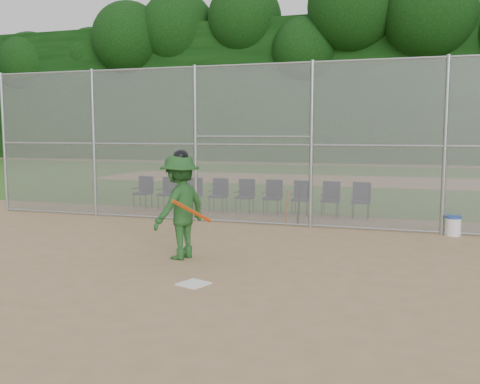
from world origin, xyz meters
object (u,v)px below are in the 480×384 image
(water_cooler, at_px, (453,226))
(chair_0, at_px, (143,192))
(batter_at_plate, at_px, (180,206))
(home_plate, at_px, (194,284))

(water_cooler, bearing_deg, chair_0, 168.17)
(batter_at_plate, distance_m, water_cooler, 6.30)
(home_plate, height_order, water_cooler, water_cooler)
(chair_0, bearing_deg, water_cooler, -11.83)
(batter_at_plate, xyz_separation_m, water_cooler, (4.94, 3.84, -0.74))
(home_plate, relative_size, water_cooler, 0.90)
(chair_0, bearing_deg, home_plate, -56.97)
(home_plate, relative_size, chair_0, 0.42)
(home_plate, bearing_deg, chair_0, 123.03)
(home_plate, height_order, batter_at_plate, batter_at_plate)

